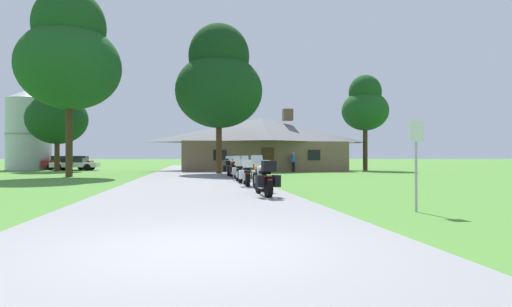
{
  "coord_description": "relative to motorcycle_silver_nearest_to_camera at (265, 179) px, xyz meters",
  "views": [
    {
      "loc": [
        -0.04,
        -5.8,
        1.29
      ],
      "look_at": [
        2.89,
        14.25,
        1.46
      ],
      "focal_mm": 29.84,
      "sensor_mm": 36.0,
      "label": 1
    }
  ],
  "objects": [
    {
      "name": "ground_plane",
      "position": [
        -2.17,
        12.58,
        -0.61
      ],
      "size": [
        500.0,
        500.0,
        0.0
      ],
      "primitive_type": "plane",
      "color": "#4C8433"
    },
    {
      "name": "asphalt_driveway",
      "position": [
        -2.17,
        10.58,
        -0.58
      ],
      "size": [
        6.4,
        80.0,
        0.06
      ],
      "primitive_type": "cube",
      "color": "gray",
      "rests_on": "ground"
    },
    {
      "name": "motorcycle_silver_nearest_to_camera",
      "position": [
        0.0,
        0.0,
        0.0
      ],
      "size": [
        0.79,
        2.08,
        1.3
      ],
      "rotation": [
        0.0,
        0.0,
        0.06
      ],
      "color": "black",
      "rests_on": "asphalt_driveway"
    },
    {
      "name": "motorcycle_orange_second_in_row",
      "position": [
        0.22,
        2.34,
        0.01
      ],
      "size": [
        0.66,
        2.08,
        1.3
      ],
      "rotation": [
        0.0,
        0.0,
        0.06
      ],
      "color": "black",
      "rests_on": "asphalt_driveway"
    },
    {
      "name": "motorcycle_blue_third_in_row",
      "position": [
        0.03,
        4.81,
        0.0
      ],
      "size": [
        0.75,
        2.08,
        1.3
      ],
      "rotation": [
        0.0,
        0.0,
        -0.04
      ],
      "color": "black",
      "rests_on": "asphalt_driveway"
    },
    {
      "name": "motorcycle_yellow_fourth_in_row",
      "position": [
        -0.02,
        7.47,
        0.01
      ],
      "size": [
        0.66,
        2.08,
        1.3
      ],
      "rotation": [
        0.0,
        0.0,
        -0.01
      ],
      "color": "black",
      "rests_on": "asphalt_driveway"
    },
    {
      "name": "motorcycle_yellow_fifth_in_row",
      "position": [
        0.14,
        9.48,
        0.0
      ],
      "size": [
        0.73,
        2.08,
        1.3
      ],
      "rotation": [
        0.0,
        0.0,
        0.03
      ],
      "color": "black",
      "rests_on": "asphalt_driveway"
    },
    {
      "name": "motorcycle_red_sixth_in_row",
      "position": [
        0.19,
        12.14,
        0.0
      ],
      "size": [
        0.86,
        2.08,
        1.3
      ],
      "rotation": [
        0.0,
        0.0,
        0.11
      ],
      "color": "black",
      "rests_on": "asphalt_driveway"
    },
    {
      "name": "motorcycle_black_farthest_in_row",
      "position": [
        0.03,
        14.4,
        0.0
      ],
      "size": [
        0.75,
        2.08,
        1.3
      ],
      "rotation": [
        0.0,
        0.0,
        -0.04
      ],
      "color": "black",
      "rests_on": "asphalt_driveway"
    },
    {
      "name": "stone_lodge",
      "position": [
        4.04,
        26.46,
        1.96
      ],
      "size": [
        15.44,
        8.24,
        5.87
      ],
      "color": "brown",
      "rests_on": "ground"
    },
    {
      "name": "bystander_blue_shirt_near_lodge",
      "position": [
        6.17,
        22.13,
        0.34
      ],
      "size": [
        0.49,
        0.37,
        1.69
      ],
      "rotation": [
        0.0,
        0.0,
        0.5
      ],
      "color": "black",
      "rests_on": "ground"
    },
    {
      "name": "metal_signpost_roadside",
      "position": [
        2.97,
        -3.87,
        0.74
      ],
      "size": [
        0.36,
        0.06,
        2.14
      ],
      "color": "#9EA0A5",
      "rests_on": "ground"
    },
    {
      "name": "tree_by_lodge_front",
      "position": [
        -0.33,
        19.17,
        6.5
      ],
      "size": [
        6.62,
        6.62,
        11.45
      ],
      "color": "#422D19",
      "rests_on": "ground"
    },
    {
      "name": "tree_left_far",
      "position": [
        -14.56,
        27.68,
        4.78
      ],
      "size": [
        5.35,
        5.35,
        8.9
      ],
      "color": "#422D19",
      "rests_on": "ground"
    },
    {
      "name": "tree_right_of_lodge",
      "position": [
        14.06,
        25.57,
        5.63
      ],
      "size": [
        4.45,
        4.45,
        9.18
      ],
      "color": "#422D19",
      "rests_on": "ground"
    },
    {
      "name": "tree_left_near",
      "position": [
        -10.3,
        16.06,
        7.4
      ],
      "size": [
        6.61,
        6.61,
        12.34
      ],
      "color": "#422D19",
      "rests_on": "ground"
    },
    {
      "name": "metal_silo_distant",
      "position": [
        -18.67,
        32.4,
        3.47
      ],
      "size": [
        4.32,
        4.32,
        8.14
      ],
      "color": "#B2B7BC",
      "rests_on": "ground"
    },
    {
      "name": "parked_red_suv_far_left",
      "position": [
        -14.69,
        31.86,
        0.17
      ],
      "size": [
        4.62,
        1.96,
        1.4
      ],
      "rotation": [
        0.0,
        0.0,
        1.58
      ],
      "color": "maroon",
      "rests_on": "ground"
    },
    {
      "name": "parked_white_sedan_far_left",
      "position": [
        -13.47,
        29.52,
        0.03
      ],
      "size": [
        4.21,
        1.94,
        1.2
      ],
      "rotation": [
        0.0,
        0.0,
        1.56
      ],
      "color": "silver",
      "rests_on": "ground"
    }
  ]
}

